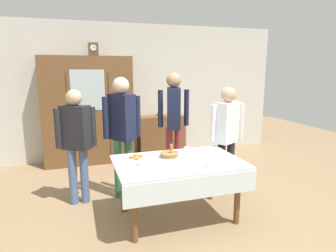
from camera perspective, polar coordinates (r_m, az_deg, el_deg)
ground_plane at (r=3.94m, az=0.93°, el=-16.15°), size 12.00×12.00×0.00m
back_wall at (r=6.08m, az=-7.15°, el=6.80°), size 6.40×0.10×2.70m
dining_table at (r=3.48m, az=2.22°, el=-8.69°), size 1.51×0.98×0.73m
wall_cabinet at (r=5.72m, az=-15.40°, el=2.89°), size 1.66×0.46×2.04m
mantel_clock at (r=5.69m, az=-14.52°, el=14.41°), size 0.18×0.11×0.24m
bookshelf_low at (r=6.12m, az=-1.29°, el=-1.90°), size 0.97×0.35×0.84m
book_stack at (r=6.03m, az=-1.30°, el=2.23°), size 0.16×0.22×0.05m
tea_cup_far_right at (r=3.28m, az=8.05°, el=-7.64°), size 0.13×0.13×0.06m
tea_cup_front_edge at (r=3.31m, az=-5.32°, el=-7.38°), size 0.13×0.13×0.06m
tea_cup_mid_right at (r=3.85m, az=3.70°, el=-4.69°), size 0.13×0.13×0.06m
bread_basket at (r=3.62m, az=0.27°, el=-5.58°), size 0.24×0.24×0.16m
pastry_plate at (r=3.58m, az=-6.27°, el=-6.21°), size 0.28×0.28×0.05m
spoon_center at (r=3.86m, az=7.32°, el=-5.08°), size 0.12×0.02×0.01m
spoon_mid_left at (r=3.66m, az=5.93°, el=-5.98°), size 0.12×0.02×0.01m
spoon_back_edge at (r=3.40m, az=4.62°, el=-7.29°), size 0.12×0.02×0.01m
person_behind_table_left at (r=4.22m, az=11.56°, el=-0.89°), size 0.52×0.34×1.56m
person_behind_table_right at (r=4.03m, az=-9.03°, el=0.11°), size 0.52×0.41×1.70m
person_beside_shelf at (r=3.99m, az=-17.64°, el=-1.94°), size 0.52×0.37×1.55m
person_by_cabinet at (r=4.64m, az=1.12°, el=2.12°), size 0.52×0.40×1.75m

